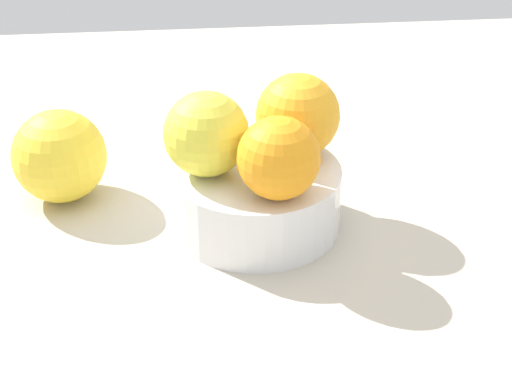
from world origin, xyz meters
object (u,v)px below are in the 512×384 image
object	(u,v)px
orange_in_bowl_0	(298,115)
orange_in_bowl_1	(206,133)
orange_in_bowl_2	(279,158)
fruit_bowl	(256,199)
orange_loose_0	(59,156)

from	to	relation	value
orange_in_bowl_0	orange_in_bowl_1	distance (cm)	8.48
orange_in_bowl_1	orange_in_bowl_2	world-z (taller)	orange_in_bowl_1
fruit_bowl	orange_in_bowl_1	size ratio (longest dim) A/B	2.06
fruit_bowl	orange_in_bowl_1	xyz separation A→B (cm)	(-4.19, 0.24, 6.60)
orange_in_bowl_1	fruit_bowl	bearing A→B (deg)	-3.24
orange_in_bowl_1	orange_loose_0	distance (cm)	15.78
fruit_bowl	orange_loose_0	size ratio (longest dim) A/B	1.70
orange_in_bowl_0	orange_loose_0	bearing A→B (deg)	169.37
orange_in_bowl_1	orange_loose_0	size ratio (longest dim) A/B	0.83
orange_in_bowl_1	orange_in_bowl_2	xyz separation A→B (cm)	(5.54, -4.64, -0.24)
orange_in_bowl_2	orange_loose_0	size ratio (longest dim) A/B	0.77
orange_in_bowl_1	orange_in_bowl_2	distance (cm)	7.23
orange_in_bowl_2	orange_loose_0	xyz separation A→B (cm)	(-19.07, 11.12, -4.69)
orange_in_bowl_2	fruit_bowl	bearing A→B (deg)	107.14
fruit_bowl	orange_in_bowl_0	xyz separation A→B (cm)	(3.94, 2.65, 6.69)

